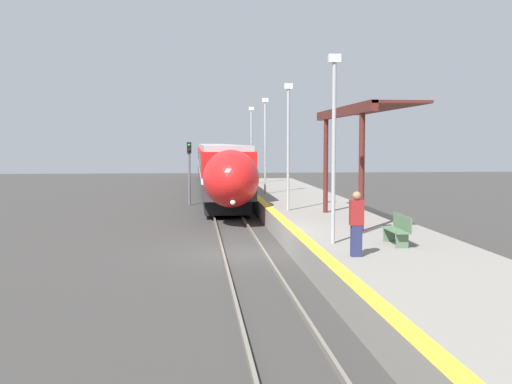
% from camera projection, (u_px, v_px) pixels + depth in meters
% --- Properties ---
extents(ground_plane, '(120.00, 120.00, 0.00)m').
position_uv_depth(ground_plane, '(243.00, 254.00, 22.43)').
color(ground_plane, '#383533').
extents(rail_left, '(0.08, 90.00, 0.15)m').
position_uv_depth(rail_left, '(223.00, 252.00, 22.36)').
color(rail_left, slate).
rests_on(rail_left, ground_plane).
extents(rail_right, '(0.08, 90.00, 0.15)m').
position_uv_depth(rail_right, '(264.00, 252.00, 22.49)').
color(rail_right, slate).
rests_on(rail_right, ground_plane).
extents(train, '(2.77, 47.26, 3.75)m').
position_uv_depth(train, '(216.00, 164.00, 51.53)').
color(train, black).
rests_on(train, ground_plane).
extents(platform_right, '(4.93, 64.00, 0.88)m').
position_uv_depth(platform_right, '(356.00, 240.00, 22.78)').
color(platform_right, gray).
rests_on(platform_right, ground_plane).
extents(platform_bench, '(0.44, 1.63, 0.89)m').
position_uv_depth(platform_bench, '(398.00, 229.00, 19.01)').
color(platform_bench, '#4C6B4C').
rests_on(platform_bench, platform_right).
extents(person_waiting, '(0.36, 0.23, 1.74)m').
position_uv_depth(person_waiting, '(356.00, 223.00, 17.00)').
color(person_waiting, navy).
rests_on(person_waiting, platform_right).
extents(railway_signal, '(0.28, 0.28, 3.92)m').
position_uv_depth(railway_signal, '(189.00, 166.00, 39.88)').
color(railway_signal, '#59595E').
rests_on(railway_signal, ground_plane).
extents(lamppost_near, '(0.36, 0.20, 5.63)m').
position_uv_depth(lamppost_near, '(334.00, 137.00, 19.08)').
color(lamppost_near, '#9E9EA3').
rests_on(lamppost_near, platform_right).
extents(lamppost_mid, '(0.36, 0.20, 5.63)m').
position_uv_depth(lamppost_mid, '(288.00, 139.00, 28.43)').
color(lamppost_mid, '#9E9EA3').
rests_on(lamppost_mid, platform_right).
extents(lamppost_far, '(0.36, 0.20, 5.63)m').
position_uv_depth(lamppost_far, '(265.00, 139.00, 37.79)').
color(lamppost_far, '#9E9EA3').
rests_on(lamppost_far, platform_right).
extents(lamppost_farthest, '(0.36, 0.20, 5.63)m').
position_uv_depth(lamppost_farthest, '(251.00, 140.00, 47.14)').
color(lamppost_farthest, '#9E9EA3').
rests_on(lamppost_farthest, platform_right).
extents(station_canopy, '(2.02, 9.00, 4.38)m').
position_uv_depth(station_canopy, '(356.00, 116.00, 24.57)').
color(station_canopy, '#511E19').
rests_on(station_canopy, platform_right).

